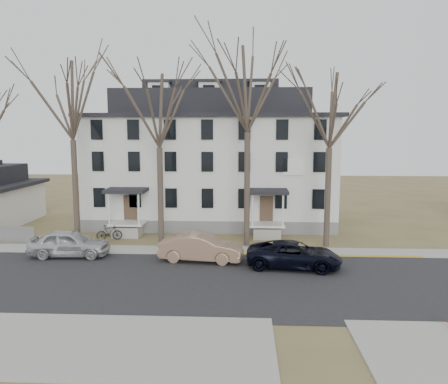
# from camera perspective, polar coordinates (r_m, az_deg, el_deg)

# --- Properties ---
(ground) EXTENTS (120.00, 120.00, 0.00)m
(ground) POSITION_cam_1_polar(r_m,az_deg,el_deg) (21.40, 0.30, -13.55)
(ground) COLOR olive
(ground) RESTS_ON ground
(main_road) EXTENTS (120.00, 10.00, 0.04)m
(main_road) POSITION_cam_1_polar(r_m,az_deg,el_deg) (23.28, 0.52, -11.76)
(main_road) COLOR #27272A
(main_road) RESTS_ON ground
(far_sidewalk) EXTENTS (120.00, 2.00, 0.08)m
(far_sidewalk) POSITION_cam_1_polar(r_m,az_deg,el_deg) (29.00, 0.99, -7.80)
(far_sidewalk) COLOR #A09F97
(far_sidewalk) RESTS_ON ground
(near_sidewalk_left) EXTENTS (20.00, 5.00, 0.08)m
(near_sidewalk_left) POSITION_cam_1_polar(r_m,az_deg,el_deg) (19.02, -26.57, -17.25)
(near_sidewalk_left) COLOR #A09F97
(near_sidewalk_left) RESTS_ON ground
(yellow_curb) EXTENTS (14.00, 0.25, 0.06)m
(yellow_curb) POSITION_cam_1_polar(r_m,az_deg,el_deg) (28.42, 11.16, -8.27)
(yellow_curb) COLOR gold
(yellow_curb) RESTS_ON ground
(boarding_house) EXTENTS (20.80, 12.36, 12.05)m
(boarding_house) POSITION_cam_1_polar(r_m,az_deg,el_deg) (38.06, -1.54, 4.15)
(boarding_house) COLOR slate
(boarding_house) RESTS_ON ground
(tree_far_left) EXTENTS (8.40, 8.40, 13.72)m
(tree_far_left) POSITION_cam_1_polar(r_m,az_deg,el_deg) (32.10, -19.35, 11.92)
(tree_far_left) COLOR #473B31
(tree_far_left) RESTS_ON ground
(tree_mid_left) EXTENTS (7.80, 7.80, 12.74)m
(tree_mid_left) POSITION_cam_1_polar(r_m,az_deg,el_deg) (30.35, -8.52, 11.13)
(tree_mid_left) COLOR #473B31
(tree_mid_left) RESTS_ON ground
(tree_center) EXTENTS (9.00, 9.00, 14.70)m
(tree_center) POSITION_cam_1_polar(r_m,az_deg,el_deg) (29.90, 3.12, 14.10)
(tree_center) COLOR #473B31
(tree_center) RESTS_ON ground
(tree_mid_right) EXTENTS (7.80, 7.80, 12.74)m
(tree_mid_right) POSITION_cam_1_polar(r_m,az_deg,el_deg) (30.31, 13.76, 11.00)
(tree_mid_right) COLOR #473B31
(tree_mid_right) RESTS_ON ground
(car_silver) EXTENTS (5.05, 2.25, 1.69)m
(car_silver) POSITION_cam_1_polar(r_m,az_deg,el_deg) (29.27, -19.52, -6.40)
(car_silver) COLOR silver
(car_silver) RESTS_ON ground
(car_tan) EXTENTS (5.20, 2.33, 1.66)m
(car_tan) POSITION_cam_1_polar(r_m,az_deg,el_deg) (26.71, -3.02, -7.32)
(car_tan) COLOR #9A765C
(car_tan) RESTS_ON ground
(car_navy) EXTENTS (5.70, 3.19, 1.51)m
(car_navy) POSITION_cam_1_polar(r_m,az_deg,el_deg) (25.75, 9.14, -8.17)
(car_navy) COLOR black
(car_navy) RESTS_ON ground
(bicycle_left) EXTENTS (1.60, 0.73, 0.81)m
(bicycle_left) POSITION_cam_1_polar(r_m,az_deg,el_deg) (34.13, -12.75, -4.90)
(bicycle_left) COLOR black
(bicycle_left) RESTS_ON ground
(bicycle_right) EXTENTS (1.90, 0.94, 1.10)m
(bicycle_right) POSITION_cam_1_polar(r_m,az_deg,el_deg) (32.78, -14.75, -5.23)
(bicycle_right) COLOR black
(bicycle_right) RESTS_ON ground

